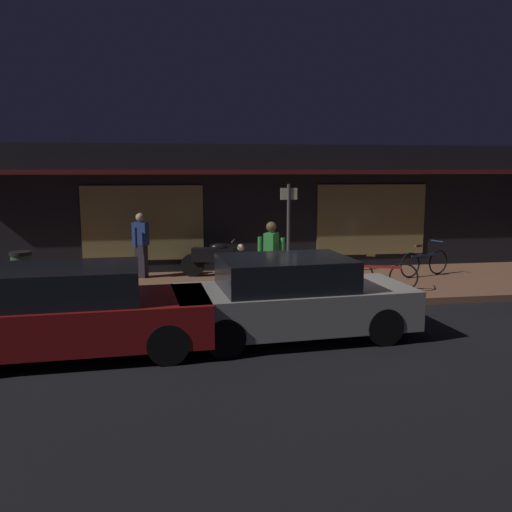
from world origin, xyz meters
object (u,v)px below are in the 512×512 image
(person_photographer, at_px, (141,244))
(person_bystander, at_px, (271,258))
(bicycle_extra, at_px, (424,263))
(bicycle_parked, at_px, (381,275))
(parked_car_near, at_px, (75,311))
(trash_bin, at_px, (22,271))
(motorcycle, at_px, (215,258))
(parked_car_far, at_px, (291,298))
(sign_post, at_px, (289,224))

(person_photographer, bearing_deg, person_bystander, -44.28)
(bicycle_extra, relative_size, person_photographer, 0.95)
(person_bystander, bearing_deg, bicycle_parked, 7.98)
(person_photographer, bearing_deg, parked_car_near, -98.13)
(person_photographer, height_order, trash_bin, person_photographer)
(person_photographer, bearing_deg, trash_bin, -153.96)
(bicycle_parked, xyz_separation_m, person_photographer, (-5.54, 2.43, 0.52))
(motorcycle, relative_size, person_bystander, 1.01)
(bicycle_parked, relative_size, parked_car_far, 0.37)
(person_photographer, distance_m, parked_car_near, 5.51)
(motorcycle, height_order, person_photographer, person_photographer)
(motorcycle, height_order, parked_car_far, parked_car_far)
(bicycle_parked, xyz_separation_m, parked_car_far, (-2.76, -2.69, 0.20))
(person_photographer, relative_size, trash_bin, 1.80)
(motorcycle, height_order, bicycle_parked, motorcycle)
(bicycle_parked, relative_size, sign_post, 0.65)
(motorcycle, height_order, bicycle_extra, motorcycle)
(bicycle_parked, distance_m, parked_car_near, 7.00)
(bicycle_extra, bearing_deg, bicycle_parked, -140.98)
(parked_car_near, bearing_deg, trash_bin, 113.82)
(person_bystander, relative_size, trash_bin, 1.80)
(person_photographer, height_order, person_bystander, same)
(parked_car_far, bearing_deg, person_photographer, 118.52)
(sign_post, height_order, parked_car_far, sign_post)
(sign_post, bearing_deg, bicycle_extra, -9.32)
(person_bystander, bearing_deg, sign_post, 69.07)
(bicycle_extra, height_order, person_photographer, person_photographer)
(bicycle_parked, height_order, person_bystander, person_bystander)
(bicycle_parked, height_order, trash_bin, trash_bin)
(bicycle_extra, relative_size, parked_car_far, 0.37)
(bicycle_parked, xyz_separation_m, parked_car_near, (-6.31, -3.01, 0.20))
(person_photographer, height_order, parked_car_far, person_photographer)
(sign_post, relative_size, parked_car_near, 0.57)
(bicycle_parked, distance_m, bicycle_extra, 2.28)
(bicycle_parked, relative_size, person_photographer, 0.93)
(motorcycle, distance_m, parked_car_near, 5.86)
(bicycle_extra, height_order, sign_post, sign_post)
(bicycle_parked, distance_m, sign_post, 2.85)
(parked_car_near, relative_size, parked_car_far, 0.99)
(parked_car_near, distance_m, parked_car_far, 3.57)
(bicycle_parked, height_order, person_photographer, person_photographer)
(parked_car_near, bearing_deg, sign_post, 47.75)
(person_bystander, bearing_deg, trash_bin, 164.48)
(motorcycle, xyz_separation_m, bicycle_parked, (3.66, -2.21, -0.14))
(person_photographer, relative_size, sign_post, 0.70)
(bicycle_parked, bearing_deg, parked_car_far, -135.71)
(sign_post, relative_size, parked_car_far, 0.57)
(bicycle_extra, bearing_deg, parked_car_near, -151.17)
(trash_bin, bearing_deg, bicycle_extra, 1.64)
(person_photographer, relative_size, person_bystander, 1.00)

